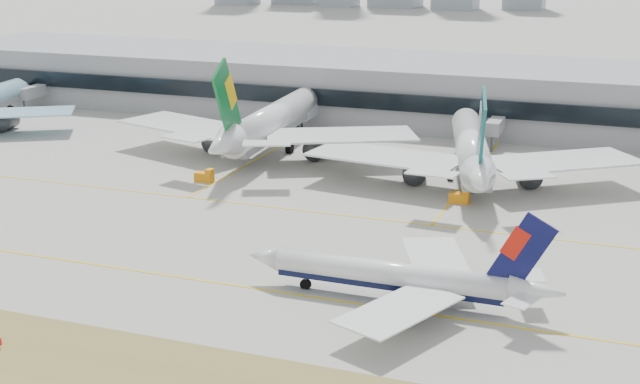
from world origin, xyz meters
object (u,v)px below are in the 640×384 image
at_px(taxiing_airliner, 401,278).
at_px(widebody_cathay, 472,151).
at_px(widebody_eva, 270,124).
at_px(terminal, 425,90).

distance_m(taxiing_airliner, widebody_cathay, 61.64).
bearing_deg(taxiing_airliner, widebody_eva, -54.69).
xyz_separation_m(widebody_eva, terminal, (22.65, 48.01, 1.02)).
xyz_separation_m(taxiing_airliner, widebody_eva, (-49.08, 69.32, 3.02)).
relative_size(widebody_eva, terminal, 0.24).
height_order(widebody_eva, widebody_cathay, widebody_eva).
height_order(taxiing_airliner, widebody_cathay, widebody_cathay).
xyz_separation_m(taxiing_airliner, terminal, (-26.43, 117.34, 4.04)).
xyz_separation_m(widebody_eva, widebody_cathay, (45.95, -7.82, -0.37)).
bearing_deg(terminal, widebody_cathay, -67.35).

